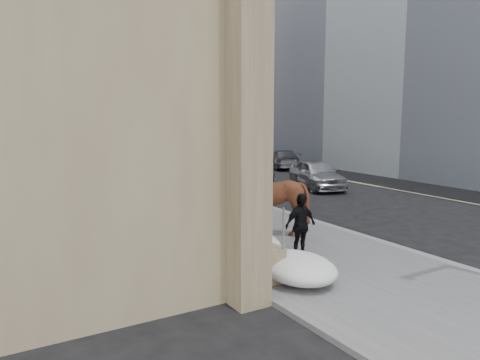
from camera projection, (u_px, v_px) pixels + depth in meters
The scene contains 15 objects.
ground at pixel (293, 253), 12.68m from camera, with size 140.00×140.00×0.00m, color black.
sidewalk at pixel (159, 194), 21.17m from camera, with size 5.00×80.00×0.12m, color #535456.
curb at pixel (210, 189), 22.50m from camera, with size 0.24×80.00×0.12m, color slate.
lane_line at pixel (334, 178), 26.50m from camera, with size 0.15×70.00×0.01m, color #BFB78C.
far_podium at pixel (396, 140), 28.74m from camera, with size 2.00×80.00×4.00m, color brown.
bg_building_mid at pixel (50, 35), 63.61m from camera, with size 30.00×12.00×28.00m, color slate.
streetlight_mid at pixel (178, 96), 25.29m from camera, with size 1.71×0.24×8.00m.
streetlight_far at pixel (90, 102), 42.27m from camera, with size 1.71×0.24×8.00m.
traffic_signal at pixel (122, 108), 31.83m from camera, with size 4.10×0.22×6.00m.
snow_bank at pixel (142, 195), 18.78m from camera, with size 1.70×18.10×0.76m.
mounted_horse_left at pixel (185, 191), 15.77m from camera, with size 1.27×2.32×2.60m.
mounted_horse_right at pixel (266, 196), 13.83m from camera, with size 2.05×2.24×2.77m.
pedestrian at pixel (300, 225), 11.83m from camera, with size 0.96×0.40×1.64m, color black.
car_silver at pixel (317, 174), 23.09m from camera, with size 1.69×4.20×1.43m, color #A4A7AC.
car_grey at pixel (283, 159), 31.21m from camera, with size 1.70×4.19×1.22m, color #595B61.
Camera 1 is at (-7.52, -9.79, 3.82)m, focal length 35.00 mm.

